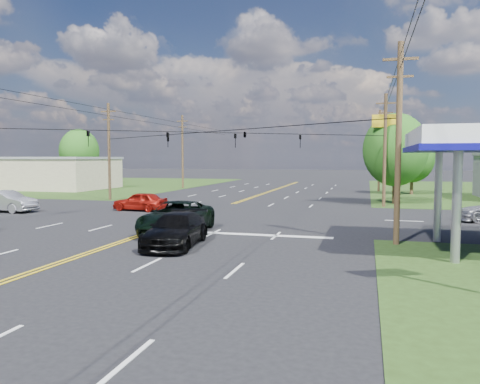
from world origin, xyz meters
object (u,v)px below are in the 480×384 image
(suv_black, at_px, (176,230))
(tree_right_a, at_px, (395,150))
(pole_left_far, at_px, (183,151))
(pole_nw, at_px, (109,150))
(tree_far_l, at_px, (79,151))
(retail_nw, at_px, (49,174))
(tree_right_b, at_px, (412,157))
(pole_ne, at_px, (385,149))
(pole_right_far, at_px, (379,150))
(pole_se, at_px, (399,141))
(sedan_silver, at_px, (6,201))
(pickup_dkgreen, at_px, (177,217))

(suv_black, bearing_deg, tree_right_a, 59.46)
(tree_right_a, bearing_deg, pole_left_far, 149.35)
(pole_nw, height_order, pole_left_far, pole_left_far)
(tree_far_l, bearing_deg, pole_left_far, -11.89)
(retail_nw, bearing_deg, pole_nw, -37.41)
(pole_nw, relative_size, tree_right_b, 1.34)
(pole_nw, distance_m, pole_ne, 26.00)
(pole_right_far, relative_size, tree_far_l, 1.15)
(tree_right_a, xyz_separation_m, tree_far_l, (-46.00, 20.00, 0.33))
(pole_se, bearing_deg, suv_black, -163.15)
(retail_nw, bearing_deg, pole_right_far, 7.94)
(tree_far_l, height_order, sedan_silver, tree_far_l)
(pole_se, distance_m, suv_black, 11.24)
(pickup_dkgreen, bearing_deg, pole_nw, 126.00)
(retail_nw, bearing_deg, pole_se, -35.79)
(pole_nw, relative_size, pole_left_far, 0.95)
(pole_left_far, bearing_deg, retail_nw, -160.56)
(retail_nw, height_order, pickup_dkgreen, retail_nw)
(pole_ne, relative_size, tree_right_a, 1.16)
(pole_nw, relative_size, tree_far_l, 1.09)
(pole_se, distance_m, tree_right_a, 21.02)
(pole_left_far, height_order, pole_right_far, same)
(pole_right_far, bearing_deg, pickup_dkgreen, -107.40)
(pole_right_far, bearing_deg, pole_ne, -90.00)
(pole_left_far, relative_size, suv_black, 1.88)
(pole_se, bearing_deg, sedan_silver, 166.94)
(pole_se, xyz_separation_m, pickup_dkgreen, (-11.44, 0.50, -4.04))
(pole_right_far, bearing_deg, suv_black, -104.03)
(pole_ne, relative_size, tree_far_l, 1.09)
(pole_left_far, bearing_deg, pole_se, -54.90)
(pole_nw, xyz_separation_m, tree_right_b, (29.50, 15.00, -0.70))
(tree_right_b, distance_m, tree_far_l, 49.17)
(pole_se, bearing_deg, retail_nw, 144.21)
(pole_ne, relative_size, pole_right_far, 0.95)
(retail_nw, bearing_deg, pickup_dkgreen, -44.02)
(tree_right_a, xyz_separation_m, tree_right_b, (2.50, 12.00, -0.65))
(pole_nw, xyz_separation_m, pole_right_far, (26.00, 19.00, 0.25))
(suv_black, relative_size, sedan_silver, 1.07)
(pickup_dkgreen, height_order, suv_black, pickup_dkgreen)
(pole_ne, xyz_separation_m, tree_far_l, (-45.00, 23.00, 0.28))
(pole_left_far, bearing_deg, tree_right_b, -7.72)
(pole_nw, distance_m, tree_right_a, 27.17)
(pole_left_far, distance_m, tree_right_b, 29.79)
(tree_right_b, bearing_deg, pole_ne, -103.13)
(pole_ne, xyz_separation_m, pole_left_far, (-26.00, 19.00, 0.25))
(pole_ne, height_order, tree_right_a, pole_ne)
(tree_far_l, distance_m, suv_black, 56.42)
(pole_se, height_order, pole_ne, same)
(tree_right_b, distance_m, sedan_silver, 41.39)
(retail_nw, relative_size, pole_ne, 1.68)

